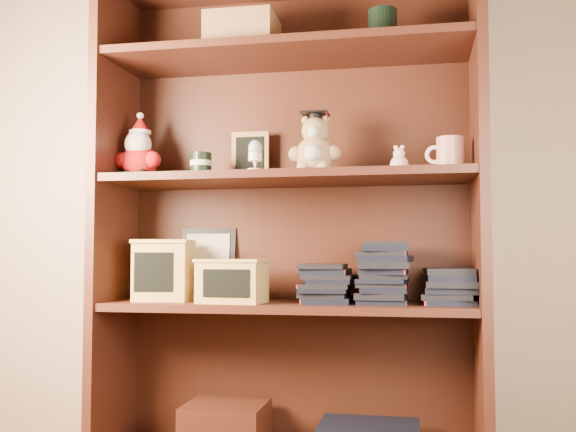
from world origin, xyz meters
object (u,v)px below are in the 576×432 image
at_px(teacher_mug, 449,154).
at_px(treats_box, 164,270).
at_px(bookcase, 290,230).
at_px(grad_teddy_bear, 315,150).

relative_size(teacher_mug, treats_box, 0.57).
distance_m(bookcase, teacher_mug, 0.55).
bearing_deg(treats_box, bookcase, 7.17).
bearing_deg(teacher_mug, treats_box, -179.95).
bearing_deg(bookcase, grad_teddy_bear, -32.26).
height_order(bookcase, grad_teddy_bear, bookcase).
bearing_deg(grad_teddy_bear, treats_box, 179.40).
distance_m(grad_teddy_bear, treats_box, 0.62).
bearing_deg(grad_teddy_bear, bookcase, 147.74).
height_order(grad_teddy_bear, treats_box, grad_teddy_bear).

